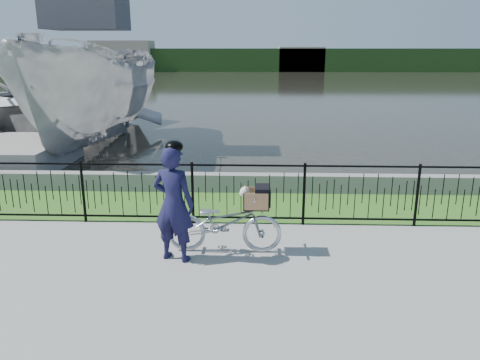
{
  "coord_description": "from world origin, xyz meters",
  "views": [
    {
      "loc": [
        0.15,
        -6.4,
        3.1
      ],
      "look_at": [
        -0.12,
        1.0,
        1.0
      ],
      "focal_mm": 35.0,
      "sensor_mm": 36.0,
      "label": 1
    }
  ],
  "objects_px": {
    "cyclist": "(174,203)",
    "bicycle_rig": "(225,222)",
    "boat_near": "(92,91)",
    "boat_far": "(11,106)"
  },
  "relations": [
    {
      "from": "cyclist",
      "to": "bicycle_rig",
      "type": "bearing_deg",
      "value": 23.01
    },
    {
      "from": "cyclist",
      "to": "boat_near",
      "type": "distance_m",
      "value": 8.64
    },
    {
      "from": "boat_near",
      "to": "boat_far",
      "type": "relative_size",
      "value": 0.66
    },
    {
      "from": "boat_far",
      "to": "bicycle_rig",
      "type": "bearing_deg",
      "value": -49.16
    },
    {
      "from": "boat_near",
      "to": "boat_far",
      "type": "bearing_deg",
      "value": 150.32
    },
    {
      "from": "cyclist",
      "to": "boat_far",
      "type": "relative_size",
      "value": 0.14
    },
    {
      "from": "boat_far",
      "to": "boat_near",
      "type": "bearing_deg",
      "value": -29.68
    },
    {
      "from": "bicycle_rig",
      "to": "boat_near",
      "type": "xyz_separation_m",
      "value": [
        -4.52,
        7.4,
        1.36
      ]
    },
    {
      "from": "bicycle_rig",
      "to": "cyclist",
      "type": "height_order",
      "value": "cyclist"
    },
    {
      "from": "cyclist",
      "to": "boat_far",
      "type": "xyz_separation_m",
      "value": [
        -7.48,
        9.81,
        0.23
      ]
    }
  ]
}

